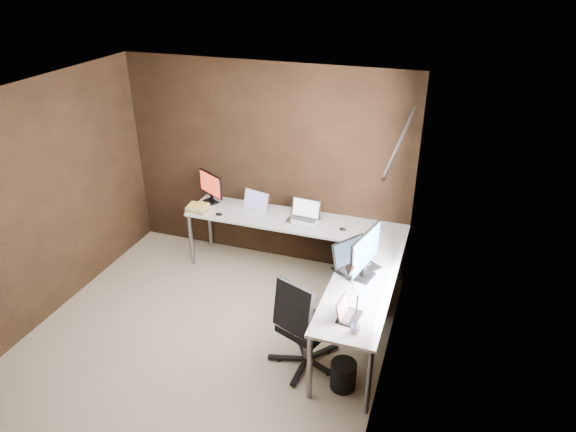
{
  "coord_description": "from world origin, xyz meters",
  "views": [
    {
      "loc": [
        2.15,
        -3.65,
        3.58
      ],
      "look_at": [
        0.58,
        0.95,
        1.06
      ],
      "focal_mm": 32.0,
      "sensor_mm": 36.0,
      "label": 1
    }
  ],
  "objects_px": {
    "wastebasket": "(343,375)",
    "office_chair": "(304,340)",
    "laptop_silver": "(304,216)",
    "laptop_black_big": "(354,262)",
    "book_stack": "(198,208)",
    "monitor_left": "(211,186)",
    "laptop_black_small": "(347,313)",
    "desk_lamp": "(352,290)",
    "drawer_pedestal": "(366,280)",
    "laptop_white": "(253,207)",
    "monitor_right": "(365,252)"
  },
  "relations": [
    {
      "from": "desk_lamp",
      "to": "office_chair",
      "type": "xyz_separation_m",
      "value": [
        -0.45,
        0.18,
        -0.8
      ]
    },
    {
      "from": "laptop_black_small",
      "to": "desk_lamp",
      "type": "xyz_separation_m",
      "value": [
        0.05,
        -0.1,
        0.32
      ]
    },
    {
      "from": "book_stack",
      "to": "laptop_silver",
      "type": "bearing_deg",
      "value": 7.96
    },
    {
      "from": "monitor_left",
      "to": "laptop_silver",
      "type": "distance_m",
      "value": 1.28
    },
    {
      "from": "laptop_black_big",
      "to": "book_stack",
      "type": "relative_size",
      "value": 1.89
    },
    {
      "from": "laptop_white",
      "to": "wastebasket",
      "type": "relative_size",
      "value": 1.45
    },
    {
      "from": "laptop_silver",
      "to": "book_stack",
      "type": "bearing_deg",
      "value": -167.72
    },
    {
      "from": "laptop_black_big",
      "to": "laptop_black_small",
      "type": "relative_size",
      "value": 1.95
    },
    {
      "from": "monitor_left",
      "to": "laptop_black_small",
      "type": "relative_size",
      "value": 1.5
    },
    {
      "from": "drawer_pedestal",
      "to": "laptop_white",
      "type": "relative_size",
      "value": 1.5
    },
    {
      "from": "office_chair",
      "to": "laptop_black_small",
      "type": "bearing_deg",
      "value": 11.57
    },
    {
      "from": "laptop_black_big",
      "to": "desk_lamp",
      "type": "xyz_separation_m",
      "value": [
        0.16,
        -0.91,
        0.3
      ]
    },
    {
      "from": "monitor_left",
      "to": "office_chair",
      "type": "relative_size",
      "value": 0.4
    },
    {
      "from": "drawer_pedestal",
      "to": "laptop_silver",
      "type": "bearing_deg",
      "value": 156.12
    },
    {
      "from": "monitor_right",
      "to": "laptop_white",
      "type": "relative_size",
      "value": 1.5
    },
    {
      "from": "drawer_pedestal",
      "to": "office_chair",
      "type": "xyz_separation_m",
      "value": [
        -0.36,
        -1.18,
        -0.0
      ]
    },
    {
      "from": "laptop_silver",
      "to": "office_chair",
      "type": "xyz_separation_m",
      "value": [
        0.49,
        -1.55,
        -0.49
      ]
    },
    {
      "from": "office_chair",
      "to": "laptop_white",
      "type": "bearing_deg",
      "value": 147.6
    },
    {
      "from": "laptop_white",
      "to": "drawer_pedestal",
      "type": "bearing_deg",
      "value": -0.64
    },
    {
      "from": "drawer_pedestal",
      "to": "laptop_white",
      "type": "bearing_deg",
      "value": 164.84
    },
    {
      "from": "book_stack",
      "to": "laptop_white",
      "type": "bearing_deg",
      "value": 18.69
    },
    {
      "from": "monitor_left",
      "to": "laptop_silver",
      "type": "xyz_separation_m",
      "value": [
        1.26,
        -0.09,
        -0.17
      ]
    },
    {
      "from": "laptop_silver",
      "to": "laptop_black_big",
      "type": "relative_size",
      "value": 0.74
    },
    {
      "from": "wastebasket",
      "to": "monitor_right",
      "type": "bearing_deg",
      "value": 90.62
    },
    {
      "from": "drawer_pedestal",
      "to": "laptop_silver",
      "type": "height_order",
      "value": "laptop_silver"
    },
    {
      "from": "laptop_black_small",
      "to": "book_stack",
      "type": "relative_size",
      "value": 0.97
    },
    {
      "from": "monitor_right",
      "to": "drawer_pedestal",
      "type": "bearing_deg",
      "value": 19.61
    },
    {
      "from": "drawer_pedestal",
      "to": "laptop_black_small",
      "type": "relative_size",
      "value": 2.23
    },
    {
      "from": "drawer_pedestal",
      "to": "desk_lamp",
      "type": "relative_size",
      "value": 1.04
    },
    {
      "from": "monitor_left",
      "to": "book_stack",
      "type": "xyz_separation_m",
      "value": [
        -0.05,
        -0.28,
        -0.18
      ]
    },
    {
      "from": "monitor_left",
      "to": "laptop_black_small",
      "type": "bearing_deg",
      "value": -8.76
    },
    {
      "from": "monitor_right",
      "to": "wastebasket",
      "type": "height_order",
      "value": "monitor_right"
    },
    {
      "from": "monitor_left",
      "to": "wastebasket",
      "type": "relative_size",
      "value": 1.47
    },
    {
      "from": "laptop_white",
      "to": "desk_lamp",
      "type": "height_order",
      "value": "desk_lamp"
    },
    {
      "from": "laptop_silver",
      "to": "laptop_black_big",
      "type": "height_order",
      "value": "laptop_black_big"
    },
    {
      "from": "laptop_silver",
      "to": "office_chair",
      "type": "distance_m",
      "value": 1.7
    },
    {
      "from": "laptop_silver",
      "to": "laptop_black_small",
      "type": "xyz_separation_m",
      "value": [
        0.89,
        -1.62,
        -0.01
      ]
    },
    {
      "from": "laptop_silver",
      "to": "wastebasket",
      "type": "relative_size",
      "value": 1.4
    },
    {
      "from": "desk_lamp",
      "to": "book_stack",
      "type": "bearing_deg",
      "value": 126.36
    },
    {
      "from": "book_stack",
      "to": "laptop_black_big",
      "type": "bearing_deg",
      "value": -16.88
    },
    {
      "from": "monitor_right",
      "to": "laptop_white",
      "type": "xyz_separation_m",
      "value": [
        -1.57,
        1.0,
        -0.23
      ]
    },
    {
      "from": "laptop_silver",
      "to": "book_stack",
      "type": "relative_size",
      "value": 1.39
    },
    {
      "from": "laptop_white",
      "to": "book_stack",
      "type": "height_order",
      "value": "laptop_white"
    },
    {
      "from": "drawer_pedestal",
      "to": "wastebasket",
      "type": "height_order",
      "value": "drawer_pedestal"
    },
    {
      "from": "monitor_left",
      "to": "laptop_black_big",
      "type": "height_order",
      "value": "monitor_left"
    },
    {
      "from": "laptop_black_small",
      "to": "wastebasket",
      "type": "xyz_separation_m",
      "value": [
        0.02,
        -0.09,
        -0.63
      ]
    },
    {
      "from": "drawer_pedestal",
      "to": "desk_lamp",
      "type": "distance_m",
      "value": 1.57
    },
    {
      "from": "wastebasket",
      "to": "office_chair",
      "type": "bearing_deg",
      "value": 159.27
    },
    {
      "from": "drawer_pedestal",
      "to": "desk_lamp",
      "type": "bearing_deg",
      "value": -86.0
    },
    {
      "from": "laptop_white",
      "to": "office_chair",
      "type": "relative_size",
      "value": 0.4
    }
  ]
}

